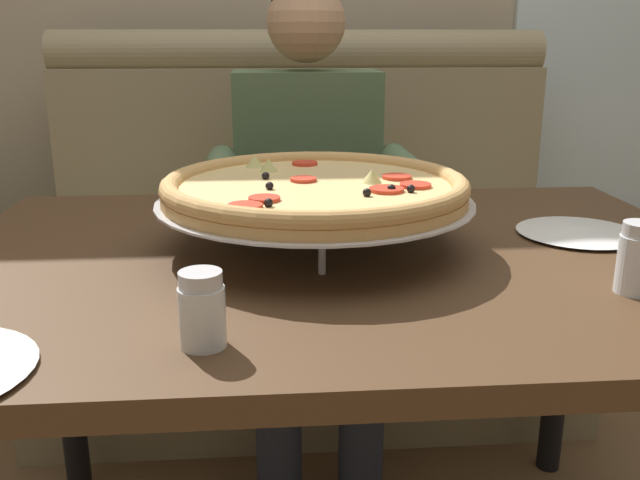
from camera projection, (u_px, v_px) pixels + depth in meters
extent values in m
cube|color=#998966|center=(309.00, 332.00, 2.13)|extent=(1.61, 0.60, 0.46)
cube|color=#998966|center=(301.00, 164.00, 2.38)|extent=(1.61, 0.18, 0.65)
cylinder|color=#998966|center=(300.00, 52.00, 2.27)|extent=(1.61, 0.14, 0.14)
cube|color=#4C331E|center=(340.00, 263.00, 1.20)|extent=(1.37, 0.97, 0.04)
cylinder|color=black|center=(66.00, 363.00, 1.66)|extent=(0.06, 0.06, 0.71)
cylinder|color=black|center=(560.00, 345.00, 1.75)|extent=(0.06, 0.06, 0.71)
cube|color=#2D3342|center=(312.00, 265.00, 1.81)|extent=(0.34, 0.40, 0.15)
cylinder|color=#2D3342|center=(278.00, 420.00, 1.65)|extent=(0.11, 0.11, 0.46)
cylinder|color=#2D3342|center=(361.00, 416.00, 1.66)|extent=(0.11, 0.11, 0.46)
cube|color=#56704C|center=(307.00, 172.00, 1.96)|extent=(0.40, 0.22, 0.56)
cylinder|color=#56704C|center=(220.00, 170.00, 1.72)|extent=(0.08, 0.28, 0.08)
cylinder|color=#56704C|center=(402.00, 167.00, 1.75)|extent=(0.08, 0.28, 0.08)
sphere|color=tan|center=(306.00, 22.00, 1.82)|extent=(0.21, 0.21, 0.21)
sphere|color=black|center=(306.00, 9.00, 1.82)|extent=(0.19, 0.19, 0.19)
cylinder|color=silver|center=(322.00, 249.00, 1.08)|extent=(0.01, 0.01, 0.08)
cylinder|color=silver|center=(244.00, 216.00, 1.28)|extent=(0.01, 0.01, 0.08)
cylinder|color=silver|center=(379.00, 213.00, 1.30)|extent=(0.01, 0.01, 0.08)
torus|color=silver|center=(315.00, 205.00, 1.21)|extent=(0.30, 0.30, 0.01)
cylinder|color=silver|center=(315.00, 201.00, 1.21)|extent=(0.55, 0.55, 0.00)
cylinder|color=tan|center=(315.00, 195.00, 1.20)|extent=(0.53, 0.53, 0.02)
torus|color=tan|center=(315.00, 184.00, 1.20)|extent=(0.53, 0.53, 0.03)
cylinder|color=#E5C17A|center=(315.00, 187.00, 1.20)|extent=(0.47, 0.47, 0.01)
cylinder|color=red|center=(245.00, 206.00, 1.03)|extent=(0.05, 0.05, 0.01)
cylinder|color=red|center=(303.00, 179.00, 1.22)|extent=(0.05, 0.05, 0.01)
cylinder|color=red|center=(264.00, 199.00, 1.08)|extent=(0.05, 0.05, 0.01)
cylinder|color=red|center=(416.00, 185.00, 1.17)|extent=(0.05, 0.05, 0.01)
cylinder|color=red|center=(305.00, 163.00, 1.37)|extent=(0.05, 0.05, 0.01)
cylinder|color=red|center=(397.00, 177.00, 1.24)|extent=(0.05, 0.05, 0.01)
cylinder|color=red|center=(386.00, 190.00, 1.14)|extent=(0.06, 0.06, 0.01)
sphere|color=black|center=(411.00, 189.00, 1.13)|extent=(0.01, 0.01, 0.01)
sphere|color=black|center=(391.00, 188.00, 1.14)|extent=(0.01, 0.01, 0.01)
sphere|color=black|center=(268.00, 203.00, 1.04)|extent=(0.01, 0.01, 0.01)
sphere|color=black|center=(266.00, 176.00, 1.24)|extent=(0.01, 0.01, 0.01)
sphere|color=black|center=(367.00, 193.00, 1.11)|extent=(0.01, 0.01, 0.01)
sphere|color=black|center=(269.00, 186.00, 1.16)|extent=(0.01, 0.01, 0.01)
cone|color=#CCC675|center=(269.00, 165.00, 1.30)|extent=(0.04, 0.04, 0.02)
cone|color=#CCC675|center=(254.00, 161.00, 1.35)|extent=(0.04, 0.04, 0.02)
cone|color=#CCC675|center=(372.00, 176.00, 1.20)|extent=(0.04, 0.04, 0.02)
cylinder|color=white|center=(637.00, 265.00, 1.00)|extent=(0.06, 0.06, 0.09)
cylinder|color=#A82D19|center=(636.00, 275.00, 1.00)|extent=(0.05, 0.05, 0.05)
cylinder|color=white|center=(202.00, 317.00, 0.83)|extent=(0.06, 0.06, 0.08)
cylinder|color=#4C6633|center=(203.00, 330.00, 0.83)|extent=(0.05, 0.05, 0.04)
cylinder|color=silver|center=(200.00, 280.00, 0.81)|extent=(0.05, 0.05, 0.02)
cylinder|color=white|center=(579.00, 233.00, 1.30)|extent=(0.16, 0.16, 0.01)
cone|color=white|center=(579.00, 229.00, 1.30)|extent=(0.23, 0.23, 0.01)
cylinder|color=black|center=(596.00, 211.00, 3.63)|extent=(0.02, 0.02, 0.44)
cylinder|color=black|center=(555.00, 216.00, 3.55)|extent=(0.02, 0.02, 0.44)
cylinder|color=black|center=(633.00, 224.00, 3.40)|extent=(0.02, 0.02, 0.44)
cylinder|color=black|center=(590.00, 228.00, 3.31)|extent=(0.02, 0.02, 0.44)
cylinder|color=black|center=(598.00, 175.00, 3.41)|extent=(0.40, 0.40, 0.02)
cube|color=black|center=(627.00, 139.00, 3.21)|extent=(0.32, 0.11, 0.42)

